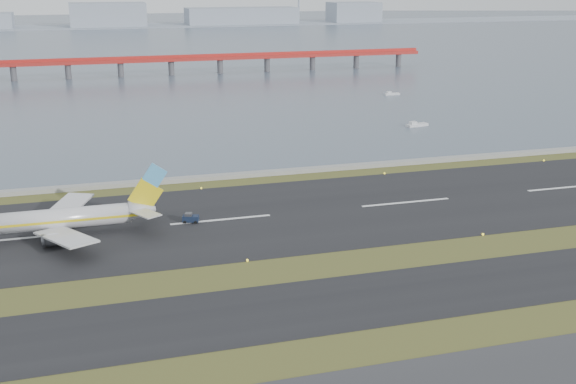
% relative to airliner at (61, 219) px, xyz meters
% --- Properties ---
extents(ground, '(1000.00, 1000.00, 0.00)m').
position_rel_airliner_xyz_m(ground, '(29.93, -29.27, -3.46)').
color(ground, '#344318').
rests_on(ground, ground).
extents(taxiway_strip, '(1000.00, 18.00, 0.10)m').
position_rel_airliner_xyz_m(taxiway_strip, '(29.93, -41.27, -3.41)').
color(taxiway_strip, black).
rests_on(taxiway_strip, ground).
extents(runway_strip, '(1000.00, 45.00, 0.10)m').
position_rel_airliner_xyz_m(runway_strip, '(29.93, 0.73, -3.41)').
color(runway_strip, black).
rests_on(runway_strip, ground).
extents(seawall, '(1000.00, 2.50, 1.00)m').
position_rel_airliner_xyz_m(seawall, '(29.93, 30.73, -2.96)').
color(seawall, '#969690').
rests_on(seawall, ground).
extents(bay_water, '(1400.00, 800.00, 1.30)m').
position_rel_airliner_xyz_m(bay_water, '(29.93, 430.73, -3.46)').
color(bay_water, '#414D5D').
rests_on(bay_water, ground).
extents(red_pier, '(260.00, 5.00, 10.20)m').
position_rel_airliner_xyz_m(red_pier, '(49.93, 220.73, 3.82)').
color(red_pier, '#A8221C').
rests_on(red_pier, ground).
extents(far_shoreline, '(1400.00, 80.00, 60.50)m').
position_rel_airliner_xyz_m(far_shoreline, '(43.55, 590.73, 2.61)').
color(far_shoreline, '#8A94A3').
rests_on(far_shoreline, ground).
extents(airliner, '(38.52, 32.89, 12.80)m').
position_rel_airliner_xyz_m(airliner, '(0.00, 0.00, 0.00)').
color(airliner, silver).
rests_on(airliner, ground).
extents(pushback_tug, '(3.48, 2.62, 1.98)m').
position_rel_airliner_xyz_m(pushback_tug, '(23.91, 0.95, -2.50)').
color(pushback_tug, '#111B31').
rests_on(pushback_tug, ground).
extents(workboat_near, '(7.73, 3.87, 1.80)m').
position_rel_airliner_xyz_m(workboat_near, '(108.32, 73.89, -2.89)').
color(workboat_near, silver).
rests_on(workboat_near, ground).
extents(workboat_far, '(6.39, 2.15, 1.54)m').
position_rel_airliner_xyz_m(workboat_far, '(127.20, 134.78, -2.97)').
color(workboat_far, silver).
rests_on(workboat_far, ground).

